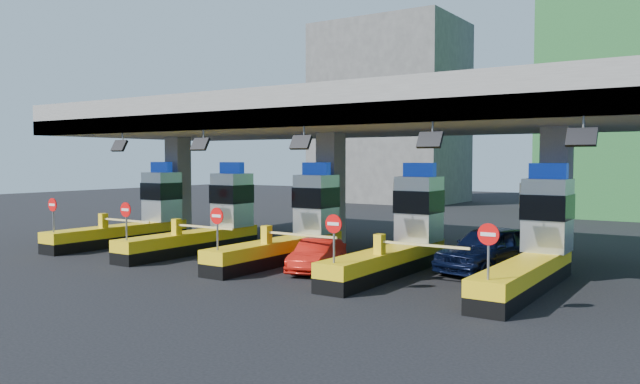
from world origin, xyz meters
The scene contains 10 objects.
ground centered at (0.00, 0.00, 0.00)m, with size 120.00×120.00×0.00m, color black.
toll_canopy centered at (0.00, 2.87, 6.13)m, with size 28.00×12.09×7.00m.
toll_lane_far_left centered at (-10.00, 0.28, 1.40)m, with size 4.43×8.00×4.16m.
toll_lane_left centered at (-5.00, 0.28, 1.40)m, with size 4.43×8.00×4.16m.
toll_lane_center centered at (0.00, 0.28, 1.40)m, with size 4.43×8.00×4.16m.
toll_lane_right centered at (5.00, 0.28, 1.40)m, with size 4.43×8.00×4.16m.
toll_lane_far_right centered at (10.00, 0.28, 1.40)m, with size 4.43×8.00×4.16m.
bg_building_concrete centered at (-14.00, 36.00, 9.00)m, with size 14.00×10.00×18.00m, color #4C4C49.
van centered at (7.82, 2.03, 0.88)m, with size 2.07×5.15×1.75m, color black.
red_car centered at (2.29, -1.54, 0.61)m, with size 1.30×3.71×1.22m, color red.
Camera 1 is at (15.54, -21.23, 4.29)m, focal length 35.00 mm.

